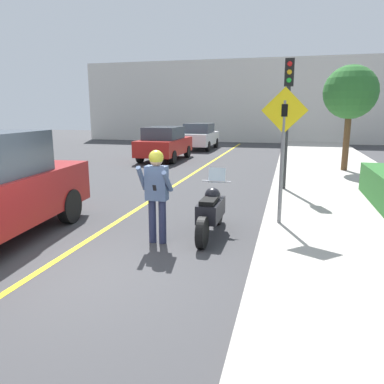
# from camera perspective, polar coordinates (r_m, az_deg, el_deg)

# --- Properties ---
(ground_plane) EXTENTS (80.00, 80.00, 0.00)m
(ground_plane) POSITION_cam_1_polar(r_m,az_deg,el_deg) (6.17, -17.12, -11.69)
(ground_plane) COLOR #38383A
(sidewalk_curb) EXTENTS (4.40, 44.00, 0.16)m
(sidewalk_curb) POSITION_cam_1_polar(r_m,az_deg,el_deg) (9.23, 24.85, -3.78)
(sidewalk_curb) COLOR #ADA89E
(sidewalk_curb) RESTS_ON ground
(road_center_line) EXTENTS (0.12, 36.00, 0.01)m
(road_center_line) POSITION_cam_1_polar(r_m,az_deg,el_deg) (11.63, -4.20, 0.07)
(road_center_line) COLOR yellow
(road_center_line) RESTS_ON ground
(building_backdrop) EXTENTS (28.00, 1.20, 6.42)m
(building_backdrop) POSITION_cam_1_polar(r_m,az_deg,el_deg) (30.92, 9.11, 13.48)
(building_backdrop) COLOR beige
(building_backdrop) RESTS_ON ground
(motorcycle) EXTENTS (0.62, 2.12, 1.28)m
(motorcycle) POSITION_cam_1_polar(r_m,az_deg,el_deg) (7.48, 2.92, -2.92)
(motorcycle) COLOR black
(motorcycle) RESTS_ON ground
(person_biker) EXTENTS (0.59, 0.48, 1.76)m
(person_biker) POSITION_cam_1_polar(r_m,az_deg,el_deg) (6.92, -5.42, 0.81)
(person_biker) COLOR #282D4C
(person_biker) RESTS_ON ground
(crossing_sign) EXTENTS (0.91, 0.08, 2.75)m
(crossing_sign) POSITION_cam_1_polar(r_m,az_deg,el_deg) (7.76, 13.69, 7.23)
(crossing_sign) COLOR slate
(crossing_sign) RESTS_ON sidewalk_curb
(traffic_light) EXTENTS (0.26, 0.30, 3.74)m
(traffic_light) POSITION_cam_1_polar(r_m,az_deg,el_deg) (11.40, 14.42, 13.42)
(traffic_light) COLOR #2D2D30
(traffic_light) RESTS_ON sidewalk_curb
(street_tree) EXTENTS (2.02, 2.02, 4.00)m
(street_tree) POSITION_cam_1_polar(r_m,az_deg,el_deg) (15.89, 23.00, 13.73)
(street_tree) COLOR brown
(street_tree) RESTS_ON sidewalk_curb
(parked_car_red) EXTENTS (1.88, 4.20, 1.68)m
(parked_car_red) POSITION_cam_1_polar(r_m,az_deg,el_deg) (19.12, -4.21, 7.41)
(parked_car_red) COLOR black
(parked_car_red) RESTS_ON ground
(parked_car_white) EXTENTS (1.88, 4.20, 1.68)m
(parked_car_white) POSITION_cam_1_polar(r_m,az_deg,el_deg) (24.62, 1.16, 8.51)
(parked_car_white) COLOR black
(parked_car_white) RESTS_ON ground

